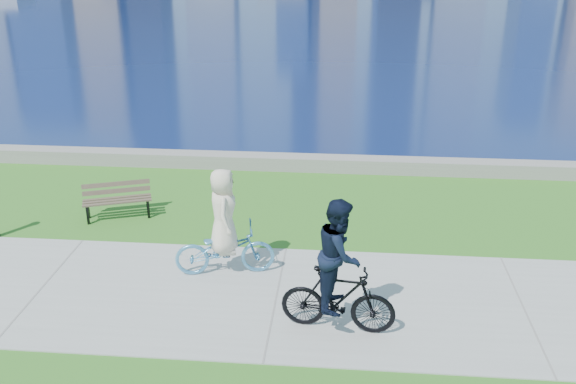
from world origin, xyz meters
name	(u,v)px	position (x,y,z in m)	size (l,w,h in m)	color
ground	(276,299)	(0.00, 0.00, 0.00)	(320.00, 320.00, 0.00)	#2C6B1C
concrete_path	(276,298)	(0.00, 0.00, 0.01)	(80.00, 3.50, 0.02)	#A2A39D
seawall	(302,163)	(0.00, 6.20, 0.17)	(90.00, 0.50, 0.35)	gray
park_bench	(117,197)	(-3.68, 2.96, 0.44)	(1.48, 0.93, 0.73)	black
cyclist_woman	(224,236)	(-0.98, 0.75, 0.74)	(0.93, 1.82, 1.95)	#529CC9
cyclist_man	(339,277)	(1.02, -0.81, 0.92)	(0.73, 1.77, 2.13)	black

